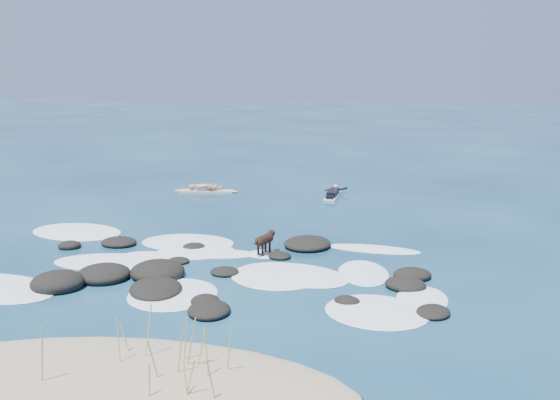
# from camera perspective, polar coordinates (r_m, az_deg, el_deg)

# --- Properties ---
(ground) EXTENTS (160.00, 160.00, 0.00)m
(ground) POSITION_cam_1_polar(r_m,az_deg,el_deg) (18.99, -5.12, -5.09)
(ground) COLOR #0A2642
(ground) RESTS_ON ground
(sand_dune) EXTENTS (9.00, 4.40, 0.60)m
(sand_dune) POSITION_cam_1_polar(r_m,az_deg,el_deg) (11.82, -15.08, -16.76)
(sand_dune) COLOR #9E8966
(sand_dune) RESTS_ON ground
(dune_grass) EXTENTS (3.24, 1.63, 1.23)m
(dune_grass) POSITION_cam_1_polar(r_m,az_deg,el_deg) (11.55, -10.42, -13.83)
(dune_grass) COLOR #A1A750
(dune_grass) RESTS_ON ground
(reef_rocks) EXTENTS (11.83, 7.35, 0.59)m
(reef_rocks) POSITION_cam_1_polar(r_m,az_deg,el_deg) (17.33, -8.12, -6.52)
(reef_rocks) COLOR black
(reef_rocks) RESTS_ON ground
(breaking_foam) EXTENTS (13.96, 8.45, 0.12)m
(breaking_foam) POSITION_cam_1_polar(r_m,az_deg,el_deg) (18.09, -7.68, -6.01)
(breaking_foam) COLOR white
(breaking_foam) RESTS_ON ground
(standing_surfer_rig) EXTENTS (2.91, 0.69, 1.66)m
(standing_surfer_rig) POSITION_cam_1_polar(r_m,az_deg,el_deg) (28.32, -6.81, 2.02)
(standing_surfer_rig) COLOR beige
(standing_surfer_rig) RESTS_ON ground
(paddling_surfer_rig) EXTENTS (1.04, 2.34, 0.40)m
(paddling_surfer_rig) POSITION_cam_1_polar(r_m,az_deg,el_deg) (27.35, 4.89, 0.60)
(paddling_surfer_rig) COLOR white
(paddling_surfer_rig) RESTS_ON ground
(dog) EXTENTS (0.58, 1.11, 0.74)m
(dog) POSITION_cam_1_polar(r_m,az_deg,el_deg) (18.84, -1.38, -3.63)
(dog) COLOR black
(dog) RESTS_ON ground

